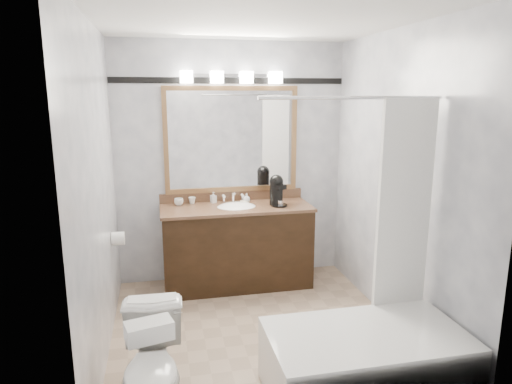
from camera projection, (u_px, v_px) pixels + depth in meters
room at (258, 188)px, 3.57m from camera, size 2.42×2.62×2.52m
vanity at (237, 244)px, 4.72m from camera, size 1.53×0.58×0.97m
mirror at (232, 140)px, 4.75m from camera, size 1.40×0.04×1.10m
vanity_light_bar at (232, 77)px, 4.56m from camera, size 1.02×0.14×0.12m
accent_stripe at (231, 81)px, 4.63m from camera, size 2.40×0.01×0.06m
bathtub at (368, 354)px, 3.04m from camera, size 1.30×0.75×1.96m
tp_roll at (118, 238)px, 4.09m from camera, size 0.11×0.12×0.12m
toilet at (153, 370)px, 2.76m from camera, size 0.40×0.68×0.69m
tissue_box at (149, 330)px, 2.44m from camera, size 0.27×0.19×0.10m
coffee_maker at (277, 190)px, 4.65m from camera, size 0.17×0.20×0.32m
cup_left at (179, 202)px, 4.67m from camera, size 0.11×0.11×0.07m
cup_right at (192, 200)px, 4.74m from camera, size 0.09×0.09×0.07m
soap_bottle_a at (213, 197)px, 4.77m from camera, size 0.07×0.07×0.11m
soap_bottle_b at (247, 198)px, 4.78m from camera, size 0.10×0.10×0.10m
soap_bar at (244, 202)px, 4.76m from camera, size 0.08×0.05×0.02m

